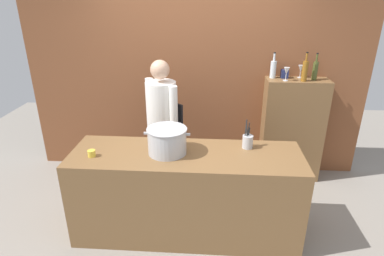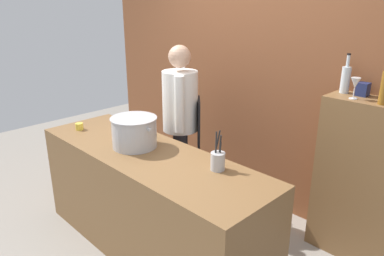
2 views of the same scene
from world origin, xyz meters
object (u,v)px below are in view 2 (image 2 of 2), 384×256
(butter_jar, at_px, (79,126))
(spice_tin_navy, at_px, (363,89))
(wine_bottle_clear, at_px, (346,79))
(stockpot_large, at_px, (134,132))
(wine_glass_tall, at_px, (355,84))
(utensil_crock, at_px, (218,160))
(chef, at_px, (181,118))

(butter_jar, relative_size, spice_tin_navy, 0.69)
(wine_bottle_clear, bearing_deg, stockpot_large, -132.83)
(stockpot_large, relative_size, wine_glass_tall, 2.70)
(stockpot_large, relative_size, utensil_crock, 1.53)
(wine_bottle_clear, distance_m, wine_glass_tall, 0.19)
(stockpot_large, bearing_deg, wine_bottle_clear, 47.17)
(wine_bottle_clear, height_order, spice_tin_navy, wine_bottle_clear)
(utensil_crock, xyz_separation_m, spice_tin_navy, (0.52, 1.08, 0.42))
(wine_bottle_clear, xyz_separation_m, wine_glass_tall, (0.13, -0.14, 0.00))
(stockpot_large, xyz_separation_m, wine_glass_tall, (1.28, 1.10, 0.43))
(chef, relative_size, utensil_crock, 5.81)
(wine_glass_tall, bearing_deg, stockpot_large, -139.30)
(stockpot_large, height_order, wine_glass_tall, wine_glass_tall)
(spice_tin_navy, bearing_deg, wine_glass_tall, -94.36)
(stockpot_large, height_order, butter_jar, stockpot_large)
(stockpot_large, distance_m, utensil_crock, 0.79)
(spice_tin_navy, bearing_deg, utensil_crock, -115.68)
(utensil_crock, distance_m, wine_glass_tall, 1.18)
(butter_jar, height_order, wine_bottle_clear, wine_bottle_clear)
(chef, height_order, stockpot_large, chef)
(spice_tin_navy, bearing_deg, stockpot_large, -136.13)
(stockpot_large, bearing_deg, wine_glass_tall, 40.70)
(utensil_crock, bearing_deg, wine_glass_tall, 61.60)
(utensil_crock, distance_m, wine_bottle_clear, 1.24)
(wine_bottle_clear, height_order, wine_glass_tall, wine_bottle_clear)
(stockpot_large, bearing_deg, butter_jar, -169.83)
(stockpot_large, xyz_separation_m, butter_jar, (-0.70, -0.13, -0.09))
(butter_jar, height_order, spice_tin_navy, spice_tin_navy)
(wine_bottle_clear, relative_size, spice_tin_navy, 3.01)
(chef, bearing_deg, stockpot_large, 147.25)
(wine_glass_tall, bearing_deg, chef, -162.80)
(utensil_crock, bearing_deg, spice_tin_navy, 64.32)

